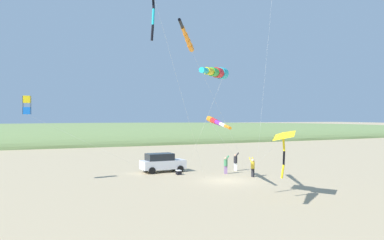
# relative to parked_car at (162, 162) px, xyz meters

# --- Properties ---
(ground_plane) EXTENTS (600.00, 600.00, 0.00)m
(ground_plane) POSITION_rel_parked_car_xyz_m (7.14, 3.32, -0.95)
(ground_plane) COLOR tan
(dune_ridge_grassy) EXTENTS (28.00, 240.00, 8.35)m
(dune_ridge_grassy) POSITION_rel_parked_car_xyz_m (-47.86, 3.32, -0.95)
(dune_ridge_grassy) COLOR #6B844C
(dune_ridge_grassy) RESTS_ON ground_plane
(parked_car) EXTENTS (2.16, 4.35, 1.85)m
(parked_car) POSITION_rel_parked_car_xyz_m (0.00, 0.00, 0.00)
(parked_car) COLOR silver
(parked_car) RESTS_ON ground_plane
(cooler_box) EXTENTS (0.62, 0.42, 0.42)m
(cooler_box) POSITION_rel_parked_car_xyz_m (2.25, 0.87, -0.74)
(cooler_box) COLOR black
(cooler_box) RESTS_ON ground_plane
(person_adult_flyer) EXTENTS (0.54, 0.42, 1.78)m
(person_adult_flyer) POSITION_rel_parked_car_xyz_m (6.31, 6.45, 0.02)
(person_adult_flyer) COLOR #232328
(person_adult_flyer) RESTS_ON ground_plane
(person_child_green_jacket) EXTENTS (0.60, 0.66, 1.86)m
(person_child_green_jacket) POSITION_rel_parked_car_xyz_m (2.15, 7.08, 0.06)
(person_child_green_jacket) COLOR silver
(person_child_green_jacket) RESTS_ON ground_plane
(person_child_grey_jacket) EXTENTS (0.52, 0.61, 1.77)m
(person_child_grey_jacket) POSITION_rel_parked_car_xyz_m (3.60, 5.18, 0.01)
(person_child_grey_jacket) COLOR #8E6B9E
(person_child_grey_jacket) RESTS_ON ground_plane
(kite_delta_long_streamer_right) EXTENTS (12.10, 4.92, 4.65)m
(kite_delta_long_streamer_right) POSITION_rel_parked_car_xyz_m (15.11, 3.15, 3.21)
(kite_delta_long_streamer_right) COLOR yellow
(kite_delta_long_streamer_right) RESTS_ON ground_plane
(kite_windsock_white_trailing) EXTENTS (11.54, 8.04, 5.52)m
(kite_windsock_white_trailing) POSITION_rel_parked_car_xyz_m (7.86, 1.88, 4.09)
(kite_windsock_white_trailing) COLOR orange
(kite_windsock_white_trailing) RESTS_ON ground_plane
(kite_box_red_high_left) EXTENTS (1.77, 11.49, 7.13)m
(kite_box_red_high_left) POSITION_rel_parked_car_xyz_m (2.34, -12.28, 5.43)
(kite_box_red_high_left) COLOR yellow
(kite_box_red_high_left) RESTS_ON ground_plane
(kite_windsock_yellow_midlevel) EXTENTS (12.67, 12.55, 11.05)m
(kite_windsock_yellow_midlevel) POSITION_rel_parked_car_xyz_m (11.39, -2.10, 9.78)
(kite_windsock_yellow_midlevel) COLOR orange
(kite_windsock_yellow_midlevel) RESTS_ON ground_plane
(kite_windsock_rainbow_low_near) EXTENTS (14.79, 5.20, 8.27)m
(kite_windsock_rainbow_low_near) POSITION_rel_parked_car_xyz_m (17.27, -2.93, 6.93)
(kite_windsock_rainbow_low_near) COLOR #1EB7C6
(kite_windsock_rainbow_low_near) RESTS_ON ground_plane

